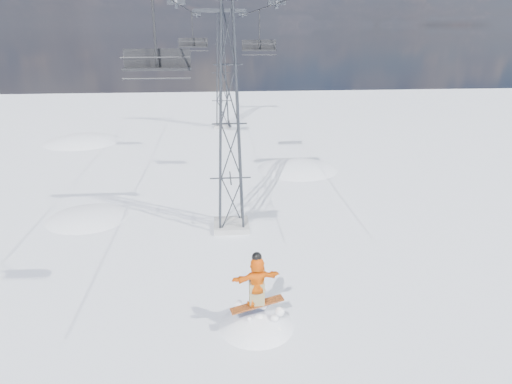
% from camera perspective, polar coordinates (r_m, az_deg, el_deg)
% --- Properties ---
extents(ground, '(120.00, 120.00, 0.00)m').
position_cam_1_polar(ground, '(16.93, -4.88, -15.93)').
color(ground, white).
rests_on(ground, ground).
extents(snow_terrain, '(39.00, 37.00, 22.00)m').
position_cam_1_polar(snow_terrain, '(40.34, -11.56, -9.28)').
color(snow_terrain, white).
rests_on(snow_terrain, ground).
extents(lift_tower_near, '(5.20, 1.80, 11.43)m').
position_cam_1_polar(lift_tower_near, '(22.17, -3.35, 8.44)').
color(lift_tower_near, '#999999').
rests_on(lift_tower_near, ground).
extents(lift_tower_far, '(5.20, 1.80, 11.43)m').
position_cam_1_polar(lift_tower_far, '(46.92, -4.35, 14.60)').
color(lift_tower_far, '#999999').
rests_on(lift_tower_far, ground).
extents(haul_cables, '(4.46, 51.00, 0.06)m').
position_cam_1_polar(haul_cables, '(33.22, -4.23, 21.64)').
color(haul_cables, black).
rests_on(haul_cables, ground).
extents(snowboarder_jump, '(4.40, 4.40, 6.98)m').
position_cam_1_polar(snowboarder_jump, '(17.72, 0.04, -20.59)').
color(snowboarder_jump, white).
rests_on(snowboarder_jump, ground).
extents(lift_chair_near, '(1.86, 0.53, 2.30)m').
position_cam_1_polar(lift_chair_near, '(13.38, -12.28, 15.67)').
color(lift_chair_near, black).
rests_on(lift_chair_near, ground).
extents(lift_chair_mid, '(2.16, 0.62, 2.68)m').
position_cam_1_polar(lift_chair_mid, '(30.04, 0.41, 17.76)').
color(lift_chair_mid, black).
rests_on(lift_chair_mid, ground).
extents(lift_chair_far, '(2.21, 0.64, 2.74)m').
position_cam_1_polar(lift_chair_far, '(36.44, -7.86, 17.92)').
color(lift_chair_far, black).
rests_on(lift_chair_far, ground).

